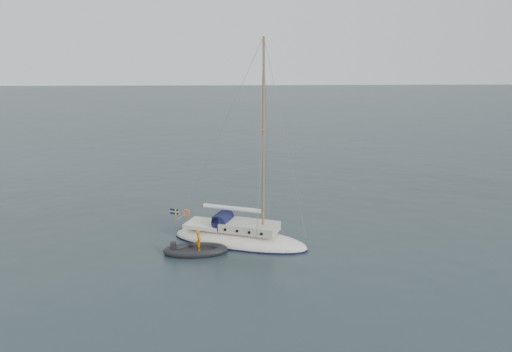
{
  "coord_description": "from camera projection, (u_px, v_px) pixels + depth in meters",
  "views": [
    {
      "loc": [
        -1.74,
        -31.5,
        11.5
      ],
      "look_at": [
        -0.41,
        0.0,
        3.66
      ],
      "focal_mm": 35.0,
      "sensor_mm": 36.0,
      "label": 1
    }
  ],
  "objects": [
    {
      "name": "sailboat",
      "position": [
        239.0,
        228.0,
        30.71
      ],
      "size": [
        9.08,
        2.72,
        12.93
      ],
      "rotation": [
        0.0,
        0.0,
        -0.37
      ],
      "color": "beige",
      "rests_on": "ground"
    },
    {
      "name": "ground",
      "position": [
        262.0,
        229.0,
        33.39
      ],
      "size": [
        300.0,
        300.0,
        0.0
      ],
      "primitive_type": "plane",
      "color": "black",
      "rests_on": "ground"
    },
    {
      "name": "dinghy",
      "position": [
        199.0,
        230.0,
        32.81
      ],
      "size": [
        2.57,
        1.16,
        0.37
      ],
      "rotation": [
        0.0,
        0.0,
        -0.16
      ],
      "color": "#49494E",
      "rests_on": "ground"
    },
    {
      "name": "rib",
      "position": [
        195.0,
        250.0,
        29.29
      ],
      "size": [
        3.81,
        1.73,
        1.43
      ],
      "rotation": [
        0.0,
        0.0,
        0.07
      ],
      "color": "black",
      "rests_on": "ground"
    }
  ]
}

